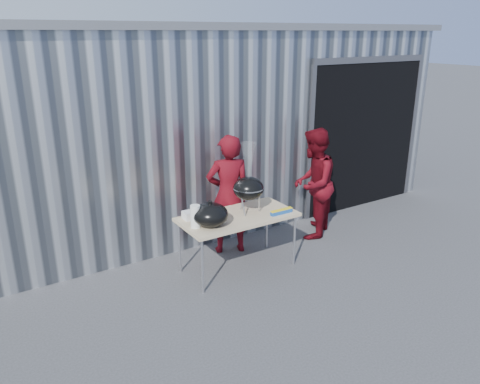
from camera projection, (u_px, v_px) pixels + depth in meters
ground at (264, 299)px, 5.49m from camera, size 80.00×80.00×0.00m
building at (169, 110)px, 9.13m from camera, size 8.20×6.20×3.10m
folding_table at (238, 218)px, 6.00m from camera, size 1.50×0.75×0.75m
kettle_grill at (248, 181)px, 5.95m from camera, size 0.41×0.41×0.93m
grill_lid at (210, 215)px, 5.63m from camera, size 0.44×0.44×0.32m
paper_towels at (195, 216)px, 5.58m from camera, size 0.12×0.12×0.28m
white_tub at (191, 215)px, 5.88m from camera, size 0.20×0.15×0.10m
foil_box at (281, 212)px, 6.04m from camera, size 0.32×0.05×0.06m
person_cook at (229, 195)px, 6.47m from camera, size 0.72×0.59×1.69m
person_bystander at (313, 184)px, 6.99m from camera, size 1.03×0.99×1.66m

